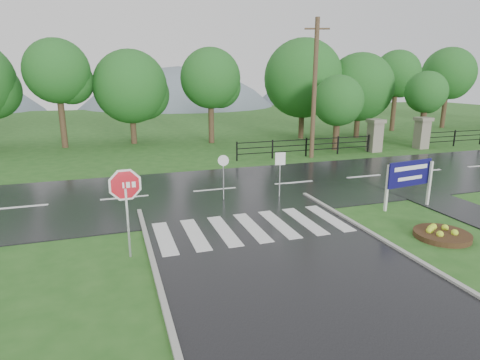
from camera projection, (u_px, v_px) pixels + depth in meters
name	position (u px, v px, depth m)	size (l,w,h in m)	color
ground	(326.00, 305.00, 9.23)	(120.00, 120.00, 0.00)	#275A1E
main_road	(215.00, 191.00, 18.41)	(90.00, 8.00, 0.04)	black
walkway	(467.00, 212.00, 15.48)	(2.20, 11.00, 0.04)	black
crosswalk	(252.00, 227.00, 13.80)	(6.50, 2.80, 0.02)	silver
pillar_west	(375.00, 135.00, 27.58)	(1.00, 1.00, 2.24)	gray
pillar_east	(422.00, 132.00, 28.79)	(1.00, 1.00, 2.24)	gray
fence_west	(306.00, 145.00, 26.10)	(9.58, 0.08, 1.20)	black
hills	(158.00, 191.00, 73.92)	(102.00, 48.00, 48.00)	slate
treeline	(182.00, 143.00, 31.58)	(83.20, 5.20, 10.00)	#1A561D
stop_sign	(126.00, 193.00, 11.21)	(1.24, 0.13, 2.79)	#939399
estate_billboard	(410.00, 176.00, 15.62)	(2.20, 0.35, 1.94)	silver
flower_bed	(442.00, 234.00, 13.03)	(1.77, 1.77, 0.35)	#332111
reg_sign_small	(280.00, 166.00, 17.00)	(0.44, 0.09, 1.99)	#939399
reg_sign_round	(223.00, 171.00, 16.63)	(0.44, 0.17, 1.96)	#939399
utility_pole_east	(314.00, 89.00, 24.77)	(1.46, 0.57, 8.49)	#473523
entrance_tree_left	(338.00, 101.00, 27.74)	(3.50, 3.50, 5.19)	#3D2B1C
entrance_tree_right	(426.00, 93.00, 29.89)	(3.07, 3.07, 5.48)	#3D2B1C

